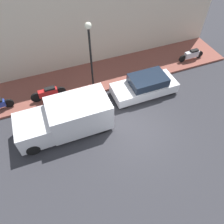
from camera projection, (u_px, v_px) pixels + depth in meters
The scene contains 8 objects.
ground_plane at pixel (136, 130), 12.09m from camera, with size 60.00×60.00×0.00m, color #2D2D33.
sidewalk at pixel (105, 74), 15.09m from camera, with size 3.09×17.81×0.15m.
building_facade at pixel (94, 17), 13.65m from camera, with size 0.30×17.81×6.66m.
parked_car at pixel (145, 86), 13.53m from camera, with size 1.68×4.03×1.29m.
delivery_van at pixel (66, 118), 11.43m from camera, with size 2.02×4.89×1.84m.
scooter_silver at pixel (192, 55), 15.76m from camera, with size 0.30×2.00×0.80m.
motorcycle_red at pixel (48, 93), 13.14m from camera, with size 0.30×2.12×0.82m.
streetlamp at pixel (90, 47), 11.82m from camera, with size 0.35×0.35×4.41m.
Camera 1 is at (-6.17, 3.80, 9.81)m, focal length 35.00 mm.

